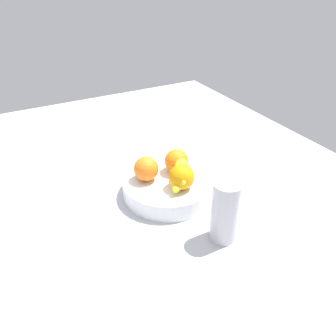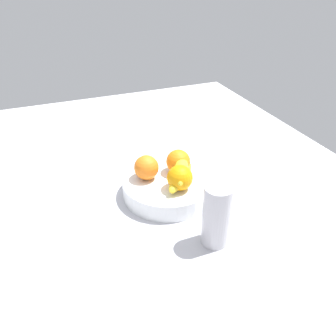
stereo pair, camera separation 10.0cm
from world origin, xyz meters
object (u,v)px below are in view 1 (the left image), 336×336
Objects in this scene: fruit_bowl at (168,186)px; thermos_tumbler at (225,212)px; banana_bunch at (181,172)px; orange_front_right at (182,177)px; orange_center at (177,161)px; orange_front_left at (146,169)px.

thermos_tumbler is at bearing 8.15° from fruit_bowl.
banana_bunch is (2.61, 3.12, 5.87)cm from fruit_bowl.
orange_front_right is 1.00× the size of orange_center.
orange_center is 0.44× the size of thermos_tumbler.
orange_front_left is 1.00× the size of orange_front_right.
orange_front_right is (8.92, 7.18, 0.00)cm from orange_front_left.
orange_front_left is at bearing -91.78° from orange_center.
orange_front_left and orange_front_right have the same top height.
thermos_tumbler is at bearing -2.24° from orange_center.
orange_center reaches higher than fruit_bowl.
fruit_bowl is at bearing -129.96° from banana_bunch.
orange_front_left is 0.44× the size of banana_bunch.
fruit_bowl is 3.70× the size of orange_front_right.
orange_front_left is 11.45cm from orange_front_right.
orange_center is (0.32, 10.33, 0.00)cm from orange_front_left.
banana_bunch is 0.99× the size of thermos_tumbler.
orange_front_left is 1.00× the size of orange_center.
orange_front_left is 10.60cm from banana_bunch.
orange_front_right is 0.44× the size of banana_bunch.
thermos_tumbler is at bearing 18.92° from orange_front_left.
fruit_bowl is 8.39cm from orange_center.
banana_bunch is 21.45cm from thermos_tumbler.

